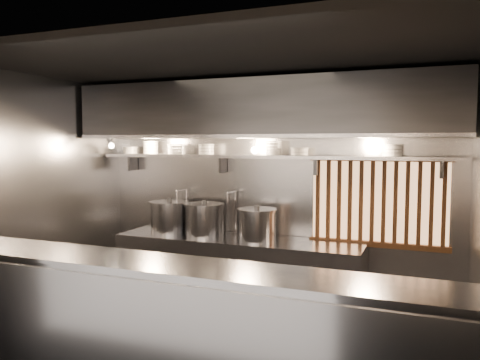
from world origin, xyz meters
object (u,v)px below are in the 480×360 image
Objects in this scene: stock_pot_left at (205,219)px; stock_pot_mid at (170,217)px; heat_lamp at (110,141)px; pendant_bulb at (255,150)px; stock_pot_right at (257,225)px.

stock_pot_left and stock_pot_mid have the same top height.
heat_lamp reaches higher than pendant_bulb.
pendant_bulb is at bearing 120.48° from stock_pot_right.
pendant_bulb is 0.88m from stock_pot_right.
stock_pot_mid is at bearing 25.13° from heat_lamp.
stock_pot_left is 1.25× the size of stock_pot_right.
stock_pot_mid is at bearing -177.91° from pendant_bulb.
pendant_bulb is 0.33× the size of stock_pot_mid.
stock_pot_right is at bearing -3.61° from stock_pot_mid.
stock_pot_right is (1.21, -0.08, -0.01)m from stock_pot_mid.
stock_pot_right is at bearing 7.07° from heat_lamp.
stock_pot_mid is (0.66, 0.31, -0.96)m from heat_lamp.
stock_pot_mid is (-0.51, 0.03, -0.00)m from stock_pot_left.
pendant_bulb is at bearing 11.00° from heat_lamp.
heat_lamp reaches higher than stock_pot_left.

